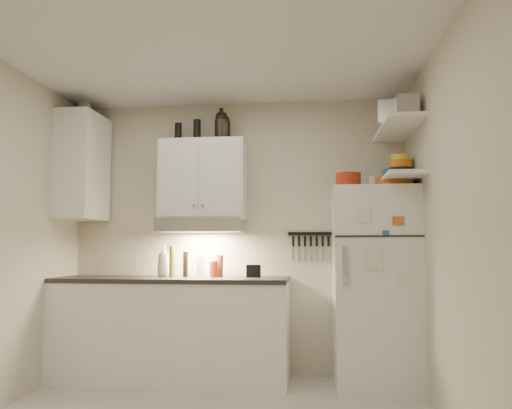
# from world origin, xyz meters

# --- Properties ---
(ceiling) EXTENTS (3.20, 3.00, 0.02)m
(ceiling) POSITION_xyz_m (0.00, 0.00, 2.61)
(ceiling) COLOR silver
(ceiling) RESTS_ON ground
(back_wall) EXTENTS (3.20, 0.02, 2.60)m
(back_wall) POSITION_xyz_m (0.00, 1.51, 1.30)
(back_wall) COLOR beige
(back_wall) RESTS_ON ground
(right_wall) EXTENTS (0.02, 3.00, 2.60)m
(right_wall) POSITION_xyz_m (1.61, 0.00, 1.30)
(right_wall) COLOR beige
(right_wall) RESTS_ON ground
(base_cabinet) EXTENTS (2.10, 0.60, 0.88)m
(base_cabinet) POSITION_xyz_m (-0.55, 1.20, 0.44)
(base_cabinet) COLOR white
(base_cabinet) RESTS_ON floor
(countertop) EXTENTS (2.10, 0.62, 0.04)m
(countertop) POSITION_xyz_m (-0.55, 1.20, 0.90)
(countertop) COLOR #2C2825
(countertop) RESTS_ON base_cabinet
(upper_cabinet) EXTENTS (0.80, 0.33, 0.75)m
(upper_cabinet) POSITION_xyz_m (-0.30, 1.33, 1.83)
(upper_cabinet) COLOR white
(upper_cabinet) RESTS_ON back_wall
(side_cabinet) EXTENTS (0.33, 0.55, 1.00)m
(side_cabinet) POSITION_xyz_m (-1.44, 1.20, 1.95)
(side_cabinet) COLOR white
(side_cabinet) RESTS_ON left_wall
(range_hood) EXTENTS (0.76, 0.46, 0.12)m
(range_hood) POSITION_xyz_m (-0.30, 1.27, 1.39)
(range_hood) COLOR silver
(range_hood) RESTS_ON back_wall
(fridge) EXTENTS (0.70, 0.68, 1.70)m
(fridge) POSITION_xyz_m (1.25, 1.16, 0.85)
(fridge) COLOR white
(fridge) RESTS_ON floor
(shelf_hi) EXTENTS (0.30, 0.95, 0.03)m
(shelf_hi) POSITION_xyz_m (1.45, 1.02, 2.20)
(shelf_hi) COLOR white
(shelf_hi) RESTS_ON right_wall
(shelf_lo) EXTENTS (0.30, 0.95, 0.03)m
(shelf_lo) POSITION_xyz_m (1.45, 1.02, 1.76)
(shelf_lo) COLOR white
(shelf_lo) RESTS_ON right_wall
(knife_strip) EXTENTS (0.42, 0.02, 0.03)m
(knife_strip) POSITION_xyz_m (0.70, 1.49, 1.32)
(knife_strip) COLOR black
(knife_strip) RESTS_ON back_wall
(dutch_oven) EXTENTS (0.25, 0.25, 0.13)m
(dutch_oven) POSITION_xyz_m (1.03, 1.06, 1.76)
(dutch_oven) COLOR #9C2812
(dutch_oven) RESTS_ON fridge
(book_stack) EXTENTS (0.27, 0.31, 0.09)m
(book_stack) POSITION_xyz_m (1.40, 1.00, 1.74)
(book_stack) COLOR #C15B18
(book_stack) RESTS_ON fridge
(spice_jar) EXTENTS (0.08, 0.08, 0.11)m
(spice_jar) POSITION_xyz_m (1.25, 1.17, 1.75)
(spice_jar) COLOR silver
(spice_jar) RESTS_ON fridge
(stock_pot) EXTENTS (0.33, 0.33, 0.20)m
(stock_pot) POSITION_xyz_m (1.49, 1.38, 2.32)
(stock_pot) COLOR silver
(stock_pot) RESTS_ON shelf_hi
(tin_a) EXTENTS (0.23, 0.21, 0.19)m
(tin_a) POSITION_xyz_m (1.38, 0.91, 2.31)
(tin_a) COLOR #AAAAAD
(tin_a) RESTS_ON shelf_hi
(tin_b) EXTENTS (0.18, 0.18, 0.17)m
(tin_b) POSITION_xyz_m (1.47, 0.73, 2.30)
(tin_b) COLOR #AAAAAD
(tin_b) RESTS_ON shelf_hi
(bowl_teal) EXTENTS (0.25, 0.25, 0.10)m
(bowl_teal) POSITION_xyz_m (1.47, 1.22, 1.83)
(bowl_teal) COLOR #17667F
(bowl_teal) RESTS_ON shelf_lo
(bowl_orange) EXTENTS (0.20, 0.20, 0.06)m
(bowl_orange) POSITION_xyz_m (1.48, 1.14, 1.91)
(bowl_orange) COLOR orange
(bowl_orange) RESTS_ON bowl_teal
(bowl_yellow) EXTENTS (0.16, 0.16, 0.05)m
(bowl_yellow) POSITION_xyz_m (1.48, 1.14, 1.96)
(bowl_yellow) COLOR yellow
(bowl_yellow) RESTS_ON bowl_orange
(plates) EXTENTS (0.28, 0.28, 0.06)m
(plates) POSITION_xyz_m (1.43, 1.09, 1.80)
(plates) COLOR #17667F
(plates) RESTS_ON shelf_lo
(growler_a) EXTENTS (0.14, 0.14, 0.29)m
(growler_a) POSITION_xyz_m (-0.13, 1.35, 2.35)
(growler_a) COLOR black
(growler_a) RESTS_ON upper_cabinet
(growler_b) EXTENTS (0.13, 0.13, 0.25)m
(growler_b) POSITION_xyz_m (-0.09, 1.33, 2.32)
(growler_b) COLOR black
(growler_b) RESTS_ON upper_cabinet
(thermos_a) EXTENTS (0.09, 0.09, 0.21)m
(thermos_a) POSITION_xyz_m (-0.37, 1.34, 2.30)
(thermos_a) COLOR black
(thermos_a) RESTS_ON upper_cabinet
(thermos_b) EXTENTS (0.07, 0.07, 0.19)m
(thermos_b) POSITION_xyz_m (-0.56, 1.37, 2.29)
(thermos_b) COLOR black
(thermos_b) RESTS_ON upper_cabinet
(side_jar) EXTENTS (0.15, 0.15, 0.17)m
(side_jar) POSITION_xyz_m (-1.49, 1.31, 2.53)
(side_jar) COLOR silver
(side_jar) RESTS_ON side_cabinet
(soap_bottle) EXTENTS (0.16, 0.16, 0.32)m
(soap_bottle) POSITION_xyz_m (-0.66, 1.28, 1.08)
(soap_bottle) COLOR white
(soap_bottle) RESTS_ON countertop
(pepper_mill) EXTENTS (0.08, 0.08, 0.20)m
(pepper_mill) POSITION_xyz_m (-0.14, 1.34, 1.02)
(pepper_mill) COLOR brown
(pepper_mill) RESTS_ON countertop
(oil_bottle) EXTENTS (0.06, 0.06, 0.29)m
(oil_bottle) POSITION_xyz_m (-0.56, 1.22, 1.06)
(oil_bottle) COLOR olive
(oil_bottle) RESTS_ON countertop
(vinegar_bottle) EXTENTS (0.06, 0.06, 0.23)m
(vinegar_bottle) POSITION_xyz_m (-0.44, 1.26, 1.04)
(vinegar_bottle) COLOR black
(vinegar_bottle) RESTS_ON countertop
(clear_bottle) EXTENTS (0.07, 0.07, 0.19)m
(clear_bottle) POSITION_xyz_m (-0.32, 1.31, 1.02)
(clear_bottle) COLOR silver
(clear_bottle) RESTS_ON countertop
(red_jar) EXTENTS (0.10, 0.10, 0.15)m
(red_jar) POSITION_xyz_m (-0.18, 1.27, 0.99)
(red_jar) COLOR #9C2812
(red_jar) RESTS_ON countertop
(caddy) EXTENTS (0.14, 0.11, 0.11)m
(caddy) POSITION_xyz_m (0.18, 1.30, 0.98)
(caddy) COLOR black
(caddy) RESTS_ON countertop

